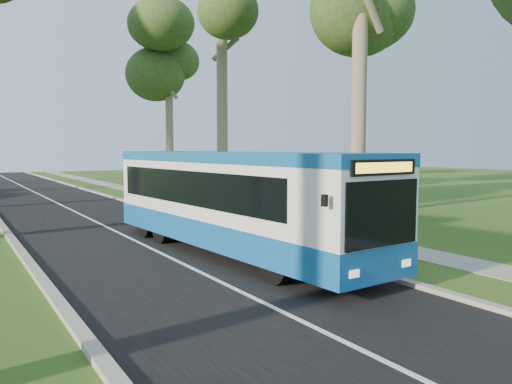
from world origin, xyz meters
The scene contains 12 objects.
ground centered at (0.00, 0.00, 0.00)m, with size 120.00×120.00×0.00m, color #254D18.
road centered at (-3.50, 10.00, 0.01)m, with size 7.00×100.00×0.02m, color black.
kerb_east centered at (0.00, 10.00, 0.06)m, with size 0.25×100.00×0.12m, color #9E9B93.
kerb_west centered at (-7.00, 10.00, 0.06)m, with size 0.25×100.00×0.12m, color #9E9B93.
centre_line centered at (-3.50, 10.00, 0.02)m, with size 0.12×100.00×0.01m, color white.
footpath centered at (3.00, 10.00, 0.01)m, with size 1.50×100.00×0.02m, color gray.
bus centered at (-1.66, 1.58, 1.55)m, with size 3.06×11.42×2.99m.
bus_stop_sign centered at (0.33, -0.21, 1.58)m, with size 0.17×0.34×2.53m.
bus_shelter centered at (1.39, 2.45, 1.93)m, with size 2.68×3.57×2.73m.
litter_bin centered at (1.45, 7.01, 0.46)m, with size 0.52×0.52×0.91m.
tree_east_c centered at (6.80, 18.00, 12.44)m, with size 5.20×5.20×16.82m.
tree_east_d centered at (8.00, 30.00, 10.61)m, with size 5.20×5.20×14.31m.
Camera 1 is at (-8.77, -11.15, 3.09)m, focal length 35.00 mm.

